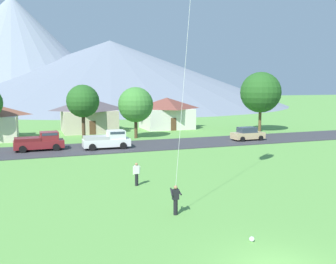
% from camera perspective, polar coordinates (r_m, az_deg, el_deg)
% --- Properties ---
extents(road_strip, '(160.00, 7.89, 0.08)m').
position_cam_1_polar(road_strip, '(44.06, -8.15, -2.27)').
color(road_strip, '#38383D').
rests_on(road_strip, ground).
extents(mountain_far_east_ridge, '(76.71, 76.71, 38.00)m').
position_cam_1_polar(mountain_far_east_ridge, '(147.35, -22.23, 11.24)').
color(mountain_far_east_ridge, gray).
rests_on(mountain_far_east_ridge, ground).
extents(mountain_west_ridge, '(125.85, 125.85, 22.99)m').
position_cam_1_polar(mountain_west_ridge, '(141.33, -8.68, 8.83)').
color(mountain_west_ridge, slate).
rests_on(mountain_west_ridge, ground).
extents(house_leftmost, '(8.48, 7.74, 5.16)m').
position_cam_1_polar(house_leftmost, '(59.06, -11.85, 2.61)').
color(house_leftmost, beige).
rests_on(house_leftmost, ground).
extents(house_right_center, '(8.35, 6.80, 5.08)m').
position_cam_1_polar(house_right_center, '(62.24, -0.19, 2.95)').
color(house_right_center, silver).
rests_on(house_right_center, ground).
extents(tree_left_of_center, '(4.10, 4.10, 7.20)m').
position_cam_1_polar(tree_left_of_center, '(48.55, -12.70, 4.53)').
color(tree_left_of_center, '#4C3823').
rests_on(tree_left_of_center, ground).
extents(tree_center, '(6.22, 6.22, 9.13)m').
position_cam_1_polar(tree_center, '(59.87, 13.79, 5.81)').
color(tree_center, brown).
rests_on(tree_center, ground).
extents(tree_right_of_center, '(4.72, 4.72, 6.89)m').
position_cam_1_polar(tree_right_of_center, '(51.03, -4.89, 4.11)').
color(tree_right_of_center, '#4C3823').
rests_on(tree_right_of_center, ground).
extents(parked_car_tan_west_end, '(4.22, 2.12, 1.68)m').
position_cam_1_polar(parked_car_tan_west_end, '(49.85, 11.89, -0.30)').
color(parked_car_tan_west_end, tan).
rests_on(parked_car_tan_west_end, road_strip).
extents(pickup_truck_white_west_side, '(5.24, 2.40, 1.99)m').
position_cam_1_polar(pickup_truck_white_west_side, '(42.96, -9.08, -1.16)').
color(pickup_truck_white_west_side, white).
rests_on(pickup_truck_white_west_side, road_strip).
extents(pickup_truck_maroon_east_side, '(5.27, 2.47, 1.99)m').
position_cam_1_polar(pickup_truck_maroon_east_side, '(43.53, -18.69, -1.34)').
color(pickup_truck_maroon_east_side, maroon).
rests_on(pickup_truck_maroon_east_side, road_strip).
extents(watcher_person, '(0.56, 0.24, 1.68)m').
position_cam_1_polar(watcher_person, '(27.31, -4.76, -6.27)').
color(watcher_person, black).
rests_on(watcher_person, ground).
extents(soccer_ball, '(0.24, 0.24, 0.24)m').
position_cam_1_polar(soccer_ball, '(18.56, 12.51, -15.48)').
color(soccer_ball, white).
rests_on(soccer_ball, ground).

